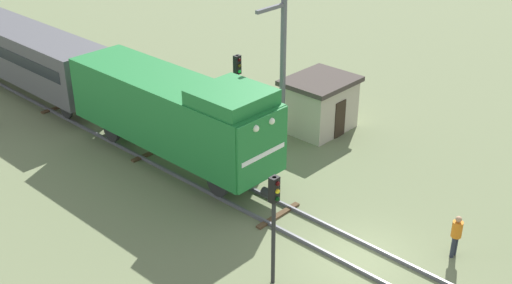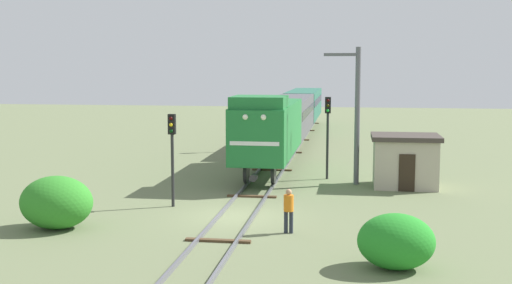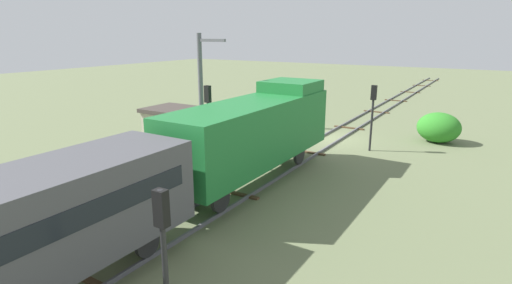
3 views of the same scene
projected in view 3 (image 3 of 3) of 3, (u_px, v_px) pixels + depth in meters
The scene contains 11 objects.
ground_plane at pixel (330, 139), 28.38m from camera, with size 143.09×143.09×0.00m, color #66704C.
railway_track at pixel (331, 138), 28.36m from camera, with size 2.40×95.39×0.16m.
locomotive at pixel (256, 129), 19.30m from camera, with size 2.90×11.60×4.60m.
traffic_signal_near at pixel (373, 106), 24.84m from camera, with size 0.32×0.34×4.18m.
traffic_signal_mid at pixel (208, 112), 21.44m from camera, with size 0.32×0.34×4.59m.
traffic_signal_far at pixel (163, 236), 9.28m from camera, with size 0.32×0.34×3.81m.
worker_near_track at pixel (313, 116), 31.30m from camera, with size 0.38×0.38×1.70m.
catenary_mast at pixel (202, 93), 23.16m from camera, with size 1.94×0.28×7.29m.
relay_hut at pixel (175, 129), 25.39m from camera, with size 3.50×2.90×2.74m.
bush_near at pixel (439, 128), 27.30m from camera, with size 2.85×2.34×2.08m, color #2E8326.
bush_mid at pixel (292, 106), 36.34m from camera, with size 2.42×1.98×1.76m, color #248826.
Camera 3 is at (-9.83, 26.18, 7.19)m, focal length 28.00 mm.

